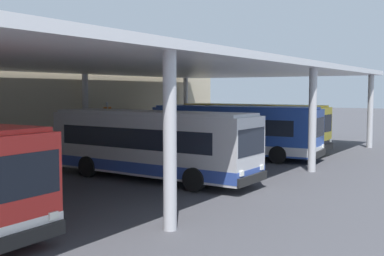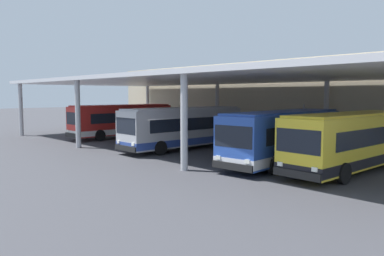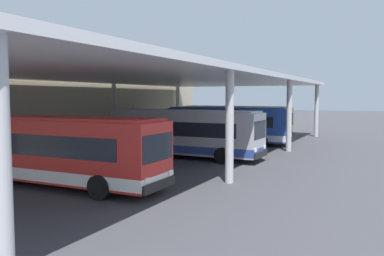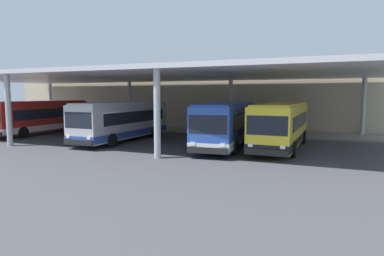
% 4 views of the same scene
% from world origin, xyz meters
% --- Properties ---
extents(ground_plane, '(200.00, 200.00, 0.00)m').
position_xyz_m(ground_plane, '(0.00, 0.00, 0.00)').
color(ground_plane, '#3D3D42').
extents(platform_kerb, '(42.00, 4.50, 0.18)m').
position_xyz_m(platform_kerb, '(0.00, 11.75, 0.09)').
color(platform_kerb, gray).
rests_on(platform_kerb, ground).
extents(canopy_shelter, '(40.00, 17.00, 5.55)m').
position_xyz_m(canopy_shelter, '(0.00, 5.50, 5.31)').
color(canopy_shelter, silver).
rests_on(canopy_shelter, ground).
extents(bus_second_bay, '(2.82, 10.56, 3.17)m').
position_xyz_m(bus_second_bay, '(0.01, 3.04, 1.66)').
color(bus_second_bay, '#B7B7BC').
rests_on(bus_second_bay, ground).
extents(bus_middle_bay, '(3.30, 10.69, 3.17)m').
position_xyz_m(bus_middle_bay, '(8.72, 3.31, 1.66)').
color(bus_middle_bay, '#284CA8').
rests_on(bus_middle_bay, ground).
extents(bus_far_bay, '(2.97, 10.61, 3.17)m').
position_xyz_m(bus_far_bay, '(12.53, 4.00, 1.66)').
color(bus_far_bay, yellow).
rests_on(bus_far_bay, ground).
extents(bench_waiting, '(1.80, 0.45, 0.92)m').
position_xyz_m(bench_waiting, '(9.76, 11.82, 0.66)').
color(bench_waiting, brown).
rests_on(bench_waiting, platform_kerb).
extents(trash_bin, '(0.52, 0.52, 0.98)m').
position_xyz_m(trash_bin, '(11.90, 12.09, 0.68)').
color(trash_bin, maroon).
rests_on(trash_bin, platform_kerb).
extents(banner_sign, '(0.70, 0.12, 3.20)m').
position_xyz_m(banner_sign, '(5.59, 10.94, 1.98)').
color(banner_sign, '#B2B2B7').
rests_on(banner_sign, platform_kerb).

